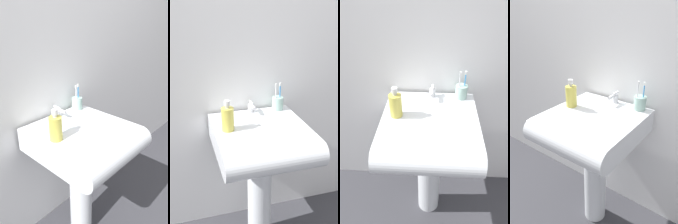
% 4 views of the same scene
% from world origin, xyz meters
% --- Properties ---
extents(ground_plane, '(6.00, 6.00, 0.00)m').
position_xyz_m(ground_plane, '(0.00, 0.00, 0.00)').
color(ground_plane, '#38383D').
rests_on(ground_plane, ground).
extents(wall_back, '(5.00, 0.05, 2.40)m').
position_xyz_m(wall_back, '(0.00, 0.30, 1.20)').
color(wall_back, white).
rests_on(wall_back, ground).
extents(sink_pedestal, '(0.15, 0.15, 0.70)m').
position_xyz_m(sink_pedestal, '(0.00, 0.00, 0.35)').
color(sink_pedestal, white).
rests_on(sink_pedestal, ground).
extents(sink_basin, '(0.53, 0.58, 0.14)m').
position_xyz_m(sink_basin, '(0.00, -0.06, 0.77)').
color(sink_basin, white).
rests_on(sink_basin, sink_pedestal).
extents(faucet, '(0.04, 0.11, 0.07)m').
position_xyz_m(faucet, '(0.01, 0.20, 0.88)').
color(faucet, silver).
rests_on(faucet, sink_basin).
extents(toothbrush_cup, '(0.07, 0.07, 0.18)m').
position_xyz_m(toothbrush_cup, '(0.18, 0.21, 0.88)').
color(toothbrush_cup, '#99BFB2').
rests_on(toothbrush_cup, sink_basin).
extents(soap_bottle, '(0.07, 0.07, 0.17)m').
position_xyz_m(soap_bottle, '(-0.19, 0.00, 0.91)').
color(soap_bottle, gold).
rests_on(soap_bottle, sink_basin).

